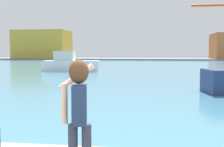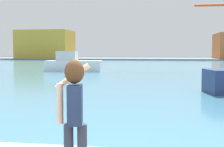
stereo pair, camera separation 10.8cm
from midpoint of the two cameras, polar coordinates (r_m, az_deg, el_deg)
name	(u,v)px [view 2 (the right image)]	position (r m, az deg, el deg)	size (l,w,h in m)	color
ground_plane	(152,65)	(53.62, 7.68, 1.58)	(220.00, 220.00, 0.00)	#334751
harbor_water	(152,65)	(55.62, 7.72, 1.68)	(140.00, 100.00, 0.02)	teal
far_shore_dock	(154,59)	(95.59, 8.12, 2.80)	(140.00, 20.00, 0.45)	gray
person_photographer	(74,107)	(4.26, -6.55, -6.41)	(0.53, 0.55, 1.74)	#2D3342
boat_moored	(73,64)	(36.55, -7.49, 1.83)	(6.90, 2.77, 2.46)	white
warehouse_left	(46,44)	(98.36, -12.62, 5.48)	(16.61, 11.58, 8.81)	gold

